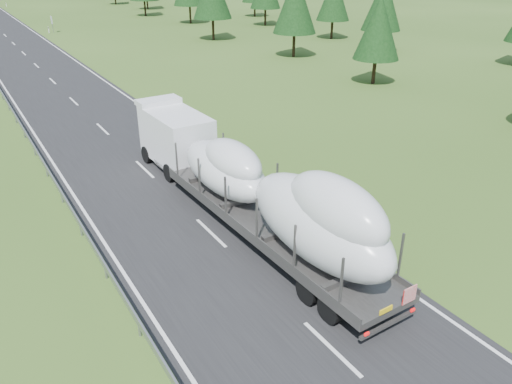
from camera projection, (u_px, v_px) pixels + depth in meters
ground at (332, 349)px, 16.86m from camera, size 400.00×400.00×0.00m
highway_sign at (52, 21)px, 80.80m from camera, size 0.08×0.90×2.60m
boat_truck at (250, 182)px, 23.21m from camera, size 3.33×20.74×4.87m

